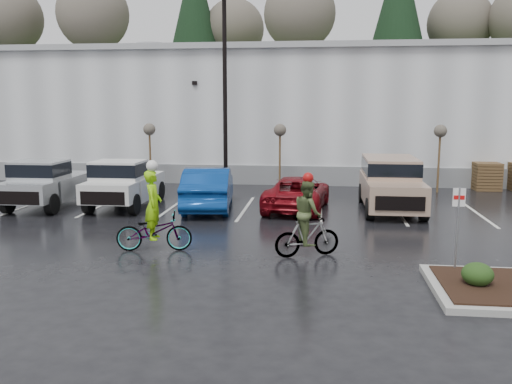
# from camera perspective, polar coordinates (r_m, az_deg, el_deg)

# --- Properties ---
(ground) EXTENTS (120.00, 120.00, 0.00)m
(ground) POSITION_cam_1_polar(r_m,az_deg,el_deg) (13.85, 4.70, -8.36)
(ground) COLOR black
(ground) RESTS_ON ground
(warehouse) EXTENTS (60.50, 15.50, 7.20)m
(warehouse) POSITION_cam_1_polar(r_m,az_deg,el_deg) (35.18, 6.11, 8.44)
(warehouse) COLOR #B3B6B8
(warehouse) RESTS_ON ground
(wooded_ridge) EXTENTS (80.00, 25.00, 6.00)m
(wooded_ridge) POSITION_cam_1_polar(r_m,az_deg,el_deg) (58.20, 6.38, 8.16)
(wooded_ridge) COLOR #273B18
(wooded_ridge) RESTS_ON ground
(lamppost) EXTENTS (0.50, 1.00, 9.22)m
(lamppost) POSITION_cam_1_polar(r_m,az_deg,el_deg) (25.61, -3.31, 12.68)
(lamppost) COLOR black
(lamppost) RESTS_ON ground
(sapling_west) EXTENTS (0.60, 0.60, 3.20)m
(sapling_west) POSITION_cam_1_polar(r_m,az_deg,el_deg) (27.54, -11.15, 6.14)
(sapling_west) COLOR #44291B
(sapling_west) RESTS_ON ground
(sapling_mid) EXTENTS (0.60, 0.60, 3.20)m
(sapling_mid) POSITION_cam_1_polar(r_m,az_deg,el_deg) (26.29, 2.54, 6.16)
(sapling_mid) COLOR #44291B
(sapling_mid) RESTS_ON ground
(sapling_east) EXTENTS (0.60, 0.60, 3.20)m
(sapling_east) POSITION_cam_1_polar(r_m,az_deg,el_deg) (26.81, 18.82, 5.73)
(sapling_east) COLOR #44291B
(sapling_east) RESTS_ON ground
(pallet_stack_a) EXTENTS (1.20, 1.20, 1.35)m
(pallet_stack_a) POSITION_cam_1_polar(r_m,az_deg,el_deg) (28.58, 23.10, 1.53)
(pallet_stack_a) COLOR #44291B
(pallet_stack_a) RESTS_ON ground
(shrub_a) EXTENTS (0.70, 0.70, 0.52)m
(shrub_a) POSITION_cam_1_polar(r_m,az_deg,el_deg) (13.25, 22.29, -8.01)
(shrub_a) COLOR black
(shrub_a) RESTS_ON curb_island
(fire_lane_sign) EXTENTS (0.30, 0.05, 2.20)m
(fire_lane_sign) POSITION_cam_1_polar(r_m,az_deg,el_deg) (14.08, 20.47, -2.72)
(fire_lane_sign) COLOR gray
(fire_lane_sign) RESTS_ON ground
(pickup_silver) EXTENTS (2.10, 5.20, 1.96)m
(pickup_silver) POSITION_cam_1_polar(r_m,az_deg,el_deg) (23.91, -20.73, 1.02)
(pickup_silver) COLOR #B6BBBF
(pickup_silver) RESTS_ON ground
(pickup_white) EXTENTS (2.10, 5.20, 1.96)m
(pickup_white) POSITION_cam_1_polar(r_m,az_deg,el_deg) (22.93, -13.42, 1.04)
(pickup_white) COLOR silver
(pickup_white) RESTS_ON ground
(car_blue) EXTENTS (2.39, 5.27, 1.68)m
(car_blue) POSITION_cam_1_polar(r_m,az_deg,el_deg) (21.72, -5.03, 0.42)
(car_blue) COLOR navy
(car_blue) RESTS_ON ground
(car_red) EXTENTS (2.71, 5.00, 1.33)m
(car_red) POSITION_cam_1_polar(r_m,az_deg,el_deg) (21.61, 4.37, -0.08)
(car_red) COLOR maroon
(car_red) RESTS_ON ground
(suv_tan) EXTENTS (2.20, 5.10, 2.06)m
(suv_tan) POSITION_cam_1_polar(r_m,az_deg,el_deg) (21.87, 14.04, 0.75)
(suv_tan) COLOR tan
(suv_tan) RESTS_ON ground
(cyclist_hivis) EXTENTS (2.25, 1.10, 2.62)m
(cyclist_hivis) POSITION_cam_1_polar(r_m,az_deg,el_deg) (15.78, -10.70, -3.27)
(cyclist_hivis) COLOR #3F3F44
(cyclist_hivis) RESTS_ON ground
(cyclist_olive) EXTENTS (1.87, 1.18, 2.35)m
(cyclist_olive) POSITION_cam_1_polar(r_m,az_deg,el_deg) (14.98, 5.43, -3.61)
(cyclist_olive) COLOR #3F3F44
(cyclist_olive) RESTS_ON ground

